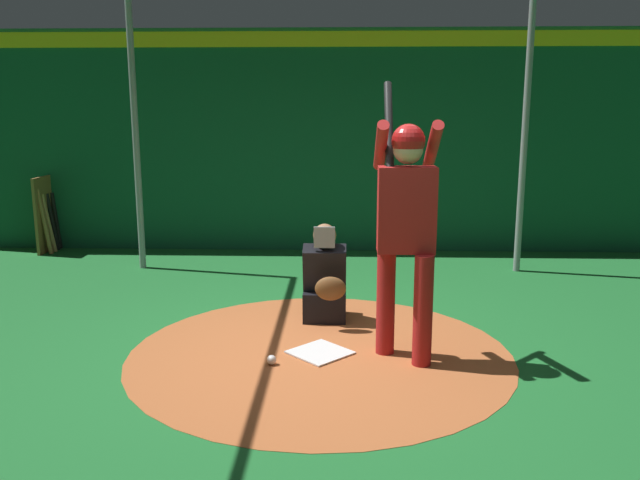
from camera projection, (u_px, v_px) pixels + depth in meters
name	position (u px, v px, depth m)	size (l,w,h in m)	color
ground_plane	(320.00, 354.00, 5.26)	(27.20, 27.20, 0.00)	#1E6B2D
dirt_circle	(320.00, 353.00, 5.26)	(3.13, 3.13, 0.01)	#B76033
home_plate	(320.00, 352.00, 5.26)	(0.42, 0.42, 0.01)	white
batter	(406.00, 218.00, 4.94)	(0.68, 0.49, 2.18)	maroon
catcher	(325.00, 283.00, 6.03)	(0.58, 0.40, 0.93)	black
back_wall	(330.00, 141.00, 8.89)	(0.22, 11.20, 3.02)	#145133
cage_frame	(320.00, 66.00, 4.80)	(5.73, 4.74, 3.29)	gray
bat_rack	(49.00, 216.00, 8.99)	(0.70, 0.20, 1.05)	olive
baseball_0	(272.00, 360.00, 5.02)	(0.07, 0.07, 0.07)	white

